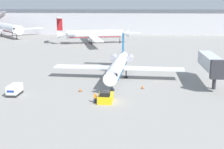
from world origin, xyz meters
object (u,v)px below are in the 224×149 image
Objects in this scene: pushback_tug at (106,97)px; traffic_cone_left at (80,90)px; luggage_cart at (15,90)px; airplane_parked_far_right at (7,28)px; traffic_cone_right at (143,87)px; worker_near_tug at (95,98)px; airplane_main at (118,65)px; airplane_parked_far_left at (92,34)px; jet_bridge at (212,63)px.

pushback_tug reaches higher than traffic_cone_left.
luggage_cart is 11.69m from traffic_cone_left.
traffic_cone_left is 0.02× the size of airplane_parked_far_right.
worker_near_tug is at bearing -129.47° from traffic_cone_right.
airplane_main is 59.85m from airplane_parked_far_left.
pushback_tug is at bearing 29.58° from worker_near_tug.
airplane_parked_far_right reaches higher than luggage_cart.
pushback_tug is 23.62m from jet_bridge.
jet_bridge is (19.71, 12.46, 3.75)m from pushback_tug.
pushback_tug is 0.13× the size of airplane_parked_far_right.
traffic_cone_right is 68.77m from airplane_parked_far_left.
jet_bridge is (77.60, -83.56, 0.17)m from airplane_parked_far_right.
traffic_cone_left is at bearing 16.00° from luggage_cart.
jet_bridge is (36.27, 10.17, 3.53)m from luggage_cart.
airplane_parked_far_left is 2.55× the size of jet_bridge.
traffic_cone_right is 0.05× the size of jet_bridge.
jet_bridge reaches higher than traffic_cone_left.
airplane_main is 9.70m from traffic_cone_right.
airplane_parked_far_left is (3.13, 72.10, 2.84)m from luggage_cart.
airplane_parked_far_left reaches higher than worker_near_tug.
traffic_cone_right is at bearing 15.41° from luggage_cart.
airplane_parked_far_left is 49.44m from airplane_parked_far_right.
traffic_cone_right is 14.65m from jet_bridge.
airplane_parked_far_right reaches higher than jet_bridge.
airplane_main reaches higher than traffic_cone_right.
jet_bridge is at bearing 16.07° from traffic_cone_right.
luggage_cart is 102.49m from airplane_parked_far_right.
worker_near_tug is at bearing -59.86° from airplane_parked_far_right.
airplane_main is 0.94× the size of airplane_parked_far_right.
airplane_parked_far_left is at bearing 100.24° from pushback_tug.
traffic_cone_right is (7.81, 9.48, -0.56)m from worker_near_tug.
traffic_cone_right is (5.22, -7.75, -2.63)m from airplane_main.
jet_bridge reaches higher than traffic_cone_right.
airplane_parked_far_right is at bearing 120.14° from traffic_cone_left.
jet_bridge is at bearing -61.85° from airplane_parked_far_left.
airplane_parked_far_right is (-57.89, 96.02, 3.58)m from pushback_tug.
worker_near_tug is 0.06× the size of airplane_parked_far_right.
traffic_cone_left is at bearing -120.35° from airplane_main.
pushback_tug is 2.32× the size of worker_near_tug.
airplane_parked_far_right is 114.04m from jet_bridge.
traffic_cone_left is (-6.33, -10.80, -2.69)m from airplane_main.
traffic_cone_left is at bearing -165.16° from traffic_cone_right.
airplane_parked_far_left is 70.25m from jet_bridge.
airplane_parked_far_left reaches higher than traffic_cone_right.
worker_near_tug is at bearing -150.42° from pushback_tug.
airplane_parked_far_right reaches higher than pushback_tug.
pushback_tug is at bearing -79.76° from airplane_parked_far_left.
worker_near_tug is 112.14m from airplane_parked_far_right.
luggage_cart is at bearing -141.36° from airplane_main.
airplane_parked_far_left reaches higher than airplane_main.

